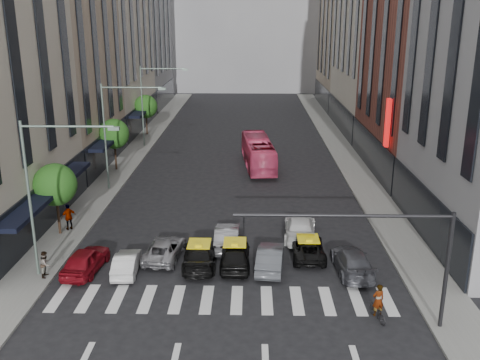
# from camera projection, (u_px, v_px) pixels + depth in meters

# --- Properties ---
(ground) EXTENTS (160.00, 160.00, 0.00)m
(ground) POSITION_uv_depth(u_px,v_px,m) (224.00, 315.00, 27.04)
(ground) COLOR black
(ground) RESTS_ON ground
(sidewalk_left) EXTENTS (3.00, 96.00, 0.15)m
(sidewalk_left) POSITION_uv_depth(u_px,v_px,m) (129.00, 159.00, 55.91)
(sidewalk_left) COLOR slate
(sidewalk_left) RESTS_ON ground
(sidewalk_right) EXTENTS (3.00, 96.00, 0.15)m
(sidewalk_right) POSITION_uv_depth(u_px,v_px,m) (349.00, 160.00, 55.45)
(sidewalk_right) COLOR slate
(sidewalk_right) RESTS_ON ground
(building_left_b) EXTENTS (8.00, 16.00, 24.00)m
(building_left_b) POSITION_uv_depth(u_px,v_px,m) (59.00, 43.00, 50.58)
(building_left_b) COLOR tan
(building_left_b) RESTS_ON ground
(building_left_d) EXTENTS (8.00, 18.00, 30.00)m
(building_left_d) POSITION_uv_depth(u_px,v_px,m) (137.00, 12.00, 85.04)
(building_left_d) COLOR gray
(building_left_d) RESTS_ON ground
(building_right_b) EXTENTS (8.00, 18.00, 26.00)m
(building_right_b) POSITION_uv_depth(u_px,v_px,m) (424.00, 32.00, 48.65)
(building_right_b) COLOR brown
(building_right_b) RESTS_ON ground
(building_right_d) EXTENTS (8.00, 18.00, 28.00)m
(building_right_d) POSITION_uv_depth(u_px,v_px,m) (351.00, 18.00, 84.65)
(building_right_d) COLOR tan
(building_right_d) RESTS_ON ground
(tree_near) EXTENTS (2.88, 2.88, 4.95)m
(tree_near) POSITION_uv_depth(u_px,v_px,m) (55.00, 185.00, 35.75)
(tree_near) COLOR black
(tree_near) RESTS_ON sidewalk_left
(tree_mid) EXTENTS (2.88, 2.88, 4.95)m
(tree_mid) POSITION_uv_depth(u_px,v_px,m) (114.00, 134.00, 51.03)
(tree_mid) COLOR black
(tree_mid) RESTS_ON sidewalk_left
(tree_far) EXTENTS (2.88, 2.88, 4.95)m
(tree_far) POSITION_uv_depth(u_px,v_px,m) (146.00, 107.00, 66.32)
(tree_far) COLOR black
(tree_far) RESTS_ON sidewalk_left
(streetlamp_near) EXTENTS (5.38, 0.25, 9.00)m
(streetlamp_near) POSITION_uv_depth(u_px,v_px,m) (44.00, 179.00, 29.32)
(streetlamp_near) COLOR gray
(streetlamp_near) RESTS_ON sidewalk_left
(streetlamp_mid) EXTENTS (5.38, 0.25, 9.00)m
(streetlamp_mid) POSITION_uv_depth(u_px,v_px,m) (115.00, 123.00, 44.60)
(streetlamp_mid) COLOR gray
(streetlamp_mid) RESTS_ON sidewalk_left
(streetlamp_far) EXTENTS (5.38, 0.25, 9.00)m
(streetlamp_far) POSITION_uv_depth(u_px,v_px,m) (150.00, 95.00, 59.89)
(streetlamp_far) COLOR gray
(streetlamp_far) RESTS_ON sidewalk_left
(traffic_signal) EXTENTS (10.10, 0.20, 6.00)m
(traffic_signal) POSITION_uv_depth(u_px,v_px,m) (389.00, 243.00, 24.61)
(traffic_signal) COLOR black
(traffic_signal) RESTS_ON ground
(liberty_sign) EXTENTS (0.30, 0.70, 4.00)m
(liberty_sign) POSITION_uv_depth(u_px,v_px,m) (388.00, 123.00, 44.12)
(liberty_sign) COLOR red
(liberty_sign) RESTS_ON ground
(car_red) EXTENTS (2.19, 4.46, 1.46)m
(car_red) POSITION_uv_depth(u_px,v_px,m) (86.00, 260.00, 31.41)
(car_red) COLOR maroon
(car_red) RESTS_ON ground
(car_white_front) EXTENTS (1.53, 3.80, 1.23)m
(car_white_front) POSITION_uv_depth(u_px,v_px,m) (127.00, 263.00, 31.33)
(car_white_front) COLOR silver
(car_white_front) RESTS_ON ground
(car_silver) EXTENTS (2.48, 4.64, 1.24)m
(car_silver) POSITION_uv_depth(u_px,v_px,m) (165.00, 249.00, 33.20)
(car_silver) COLOR gray
(car_silver) RESTS_ON ground
(taxi_left) EXTENTS (2.24, 4.98, 1.42)m
(taxi_left) POSITION_uv_depth(u_px,v_px,m) (200.00, 255.00, 32.18)
(taxi_left) COLOR black
(taxi_left) RESTS_ON ground
(taxi_center) EXTENTS (1.88, 4.50, 1.52)m
(taxi_center) POSITION_uv_depth(u_px,v_px,m) (235.00, 254.00, 32.10)
(taxi_center) COLOR black
(taxi_center) RESTS_ON ground
(car_grey_mid) EXTENTS (1.94, 4.45, 1.42)m
(car_grey_mid) POSITION_uv_depth(u_px,v_px,m) (270.00, 258.00, 31.79)
(car_grey_mid) COLOR #45484D
(car_grey_mid) RESTS_ON ground
(taxi_right) EXTENTS (2.04, 4.35, 1.20)m
(taxi_right) POSITION_uv_depth(u_px,v_px,m) (308.00, 248.00, 33.39)
(taxi_right) COLOR black
(taxi_right) RESTS_ON ground
(car_grey_curb) EXTENTS (2.17, 4.90, 1.40)m
(car_grey_curb) POSITION_uv_depth(u_px,v_px,m) (352.00, 261.00, 31.33)
(car_grey_curb) COLOR #45464D
(car_grey_curb) RESTS_ON ground
(car_row2_left) EXTENTS (1.53, 4.38, 1.44)m
(car_row2_left) POSITION_uv_depth(u_px,v_px,m) (227.00, 237.00, 34.77)
(car_row2_left) COLOR gray
(car_row2_left) RESTS_ON ground
(car_row2_right) EXTENTS (2.47, 5.26, 1.48)m
(car_row2_right) POSITION_uv_depth(u_px,v_px,m) (300.00, 228.00, 36.18)
(car_row2_right) COLOR white
(car_row2_right) RESTS_ON ground
(bus) EXTENTS (3.47, 10.75, 2.94)m
(bus) POSITION_uv_depth(u_px,v_px,m) (258.00, 153.00, 52.96)
(bus) COLOR #D83F68
(bus) RESTS_ON ground
(motorcycle) EXTENTS (0.98, 1.66, 0.83)m
(motorcycle) POSITION_uv_depth(u_px,v_px,m) (377.00, 312.00, 26.50)
(motorcycle) COLOR black
(motorcycle) RESTS_ON ground
(rider) EXTENTS (0.71, 0.57, 1.70)m
(rider) POSITION_uv_depth(u_px,v_px,m) (379.00, 290.00, 26.13)
(rider) COLOR gray
(rider) RESTS_ON motorcycle
(pedestrian_near) EXTENTS (0.59, 0.76, 1.55)m
(pedestrian_near) POSITION_uv_depth(u_px,v_px,m) (46.00, 264.00, 30.50)
(pedestrian_near) COLOR gray
(pedestrian_near) RESTS_ON sidewalk_left
(pedestrian_far) EXTENTS (1.14, 1.01, 1.85)m
(pedestrian_far) POSITION_uv_depth(u_px,v_px,m) (69.00, 217.00, 37.16)
(pedestrian_far) COLOR gray
(pedestrian_far) RESTS_ON sidewalk_left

